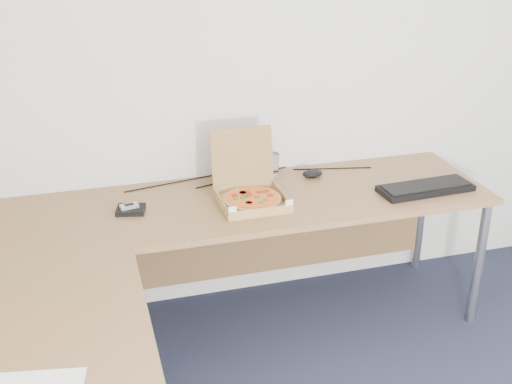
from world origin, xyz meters
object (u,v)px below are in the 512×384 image
object	(u,v)px
pizza_box	(251,195)
drinking_glass	(273,164)
wallet	(131,210)
desk	(191,256)
keyboard	(425,188)

from	to	relation	value
pizza_box	drinking_glass	bearing A→B (deg)	55.63
drinking_glass	wallet	bearing A→B (deg)	-161.76
desk	drinking_glass	size ratio (longest dim) A/B	21.25
desk	pizza_box	xyz separation A→B (m)	(0.37, 0.39, 0.07)
pizza_box	drinking_glass	size ratio (longest dim) A/B	3.11
desk	pizza_box	size ratio (longest dim) A/B	6.83
desk	keyboard	size ratio (longest dim) A/B	5.20
desk	wallet	xyz separation A→B (m)	(-0.20, 0.44, 0.04)
wallet	desk	bearing A→B (deg)	-52.39
drinking_glass	wallet	distance (m)	0.82
drinking_glass	wallet	world-z (taller)	drinking_glass
drinking_glass	keyboard	distance (m)	0.80
drinking_glass	wallet	xyz separation A→B (m)	(-0.78, -0.26, -0.05)
drinking_glass	pizza_box	bearing A→B (deg)	-123.84
keyboard	drinking_glass	bearing A→B (deg)	144.87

